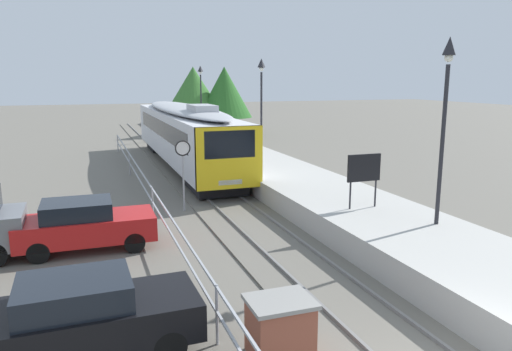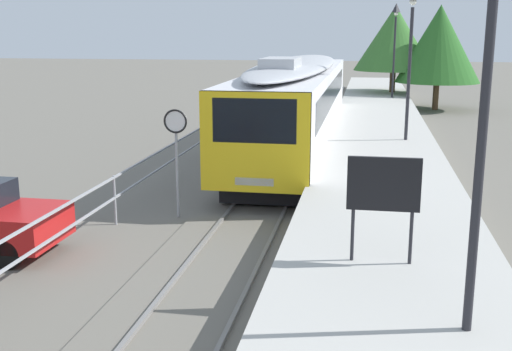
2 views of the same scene
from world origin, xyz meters
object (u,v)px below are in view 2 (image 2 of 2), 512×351
speed_limit_sign (176,136)px  platform_notice_board (384,188)px  commuter_train (296,98)px  platform_lamp_near_end (490,38)px  platform_lamp_far_end (395,33)px  platform_lamp_mid_platform (411,33)px

speed_limit_sign → platform_notice_board: bearing=-43.7°
commuter_train → speed_limit_sign: commuter_train is taller
platform_lamp_near_end → speed_limit_sign: platform_lamp_near_end is taller
platform_lamp_far_end → platform_notice_board: bearing=-92.2°
commuter_train → platform_lamp_mid_platform: platform_lamp_mid_platform is taller
platform_notice_board → commuter_train: bearing=102.1°
platform_lamp_near_end → speed_limit_sign: size_ratio=1.91×
commuter_train → platform_lamp_mid_platform: (4.15, -1.72, 2.48)m
commuter_train → platform_notice_board: 14.68m
platform_lamp_near_end → platform_lamp_far_end: (0.00, 29.91, 0.00)m
platform_lamp_near_end → speed_limit_sign: (-6.11, 7.13, -2.50)m
platform_notice_board → speed_limit_sign: (-5.04, 4.81, -0.06)m
platform_lamp_mid_platform → speed_limit_sign: 10.24m
commuter_train → platform_lamp_far_end: size_ratio=3.52×
commuter_train → platform_lamp_far_end: (4.15, 13.24, 2.48)m
commuter_train → speed_limit_sign: size_ratio=6.72×
platform_lamp_far_end → commuter_train: bearing=-107.4°
speed_limit_sign → commuter_train: bearing=78.4°
platform_lamp_near_end → platform_lamp_far_end: same height
commuter_train → platform_notice_board: size_ratio=10.47×
platform_lamp_mid_platform → commuter_train: bearing=157.5°
platform_lamp_near_end → platform_lamp_mid_platform: 14.96m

